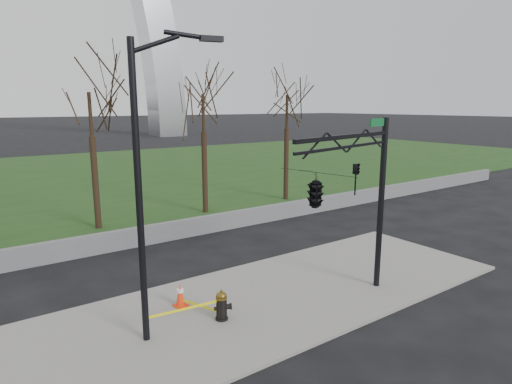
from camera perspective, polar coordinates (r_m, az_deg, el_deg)
ground at (r=14.90m, az=1.64°, el=-14.04°), size 500.00×500.00×0.00m
sidewalk at (r=14.88m, az=1.64°, el=-13.87°), size 18.00×6.00×0.10m
grass_strip at (r=42.01m, az=-23.83°, el=1.70°), size 120.00×40.00×0.06m
guardrail at (r=21.26m, az=-11.50°, el=-5.09°), size 60.00×0.30×0.90m
tree_row at (r=23.01m, az=-28.26°, el=4.40°), size 35.39×4.00×8.28m
fire_hydrant at (r=13.35m, az=-4.50°, el=-14.71°), size 0.58×0.41×0.94m
traffic_cone at (r=14.33m, az=-9.94°, el=-13.21°), size 0.45×0.45×0.75m
street_light at (r=11.40m, az=-14.17°, el=2.44°), size 2.35×0.77×8.21m
traffic_signal_mast at (r=12.43m, az=9.84°, el=0.79°), size 4.99×2.54×6.00m
caution_tape at (r=13.31m, az=-8.44°, el=-14.80°), size 2.25×1.52×0.47m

